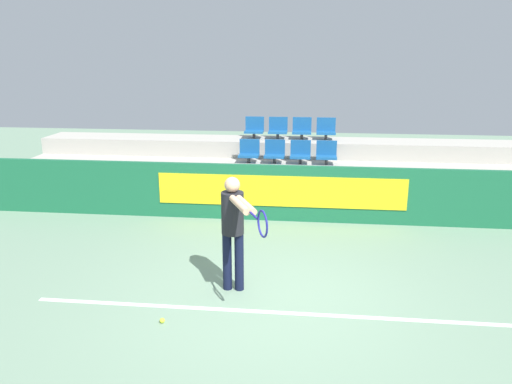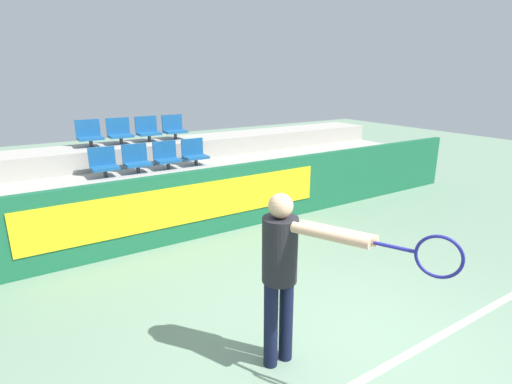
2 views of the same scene
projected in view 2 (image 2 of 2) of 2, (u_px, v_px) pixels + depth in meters
ground_plane at (336, 356)px, 3.83m from camera, size 30.00×30.00×0.00m
court_baseline at (364, 379)px, 3.55m from camera, size 6.22×0.08×0.01m
barrier_wall at (190, 206)px, 6.40m from camera, size 12.88×0.14×1.13m
bleacher_tier_front at (177, 216)px, 7.00m from camera, size 12.48×1.06×0.40m
bleacher_tier_middle at (156, 191)px, 7.80m from camera, size 12.48×1.06×0.79m
bleacher_tier_back at (139, 170)px, 8.60m from camera, size 12.48×1.06×1.19m
stadium_chair_0 at (121, 199)px, 6.51m from camera, size 0.47×0.36×0.53m
stadium_chair_1 at (157, 193)px, 6.82m from camera, size 0.47×0.36×0.53m
stadium_chair_2 at (189, 188)px, 7.13m from camera, size 0.47×0.36×0.53m
stadium_chair_3 at (219, 183)px, 7.43m from camera, size 0.47×0.36×0.53m
stadium_chair_4 at (104, 163)px, 7.25m from camera, size 0.47×0.36×0.53m
stadium_chair_5 at (136, 160)px, 7.56m from camera, size 0.47×0.36×0.53m
stadium_chair_6 at (167, 156)px, 7.87m from camera, size 0.47×0.36×0.53m
stadium_chair_7 at (194, 153)px, 8.18m from camera, size 0.47×0.36×0.53m
stadium_chair_8 at (89, 134)px, 7.99m from camera, size 0.47×0.36×0.53m
stadium_chair_9 at (120, 132)px, 8.30m from camera, size 0.47×0.36×0.53m
stadium_chair_10 at (148, 130)px, 8.61m from camera, size 0.47×0.36×0.53m
stadium_chair_11 at (174, 128)px, 8.92m from camera, size 0.47×0.36×0.53m
tennis_player at (287, 265)px, 3.45m from camera, size 0.76×1.43×1.66m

